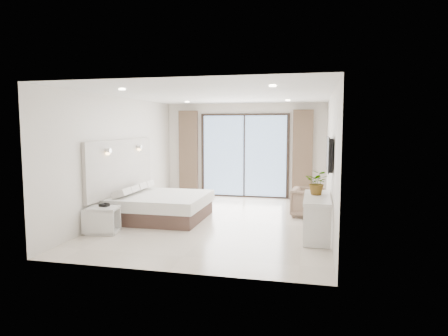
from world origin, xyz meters
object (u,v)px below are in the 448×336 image
(bed, at_px, (161,206))
(nightstand, at_px, (103,220))
(armchair, at_px, (308,201))
(console_desk, at_px, (317,208))

(bed, height_order, nightstand, bed)
(armchair, bearing_deg, bed, 112.27)
(bed, bearing_deg, console_desk, -12.76)
(armchair, bearing_deg, nightstand, 127.10)
(nightstand, xyz_separation_m, console_desk, (3.99, 0.61, 0.30))
(bed, bearing_deg, armchair, 16.71)
(nightstand, distance_m, console_desk, 4.05)
(console_desk, height_order, armchair, console_desk)
(console_desk, bearing_deg, armchair, 96.30)
(console_desk, bearing_deg, nightstand, -171.25)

